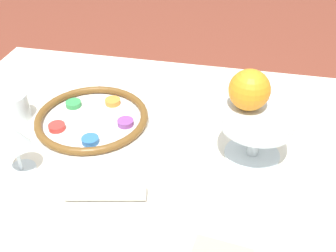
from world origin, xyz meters
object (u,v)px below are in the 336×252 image
object	(u,v)px
cup_mid	(14,107)
fruit_stand	(257,125)
cup_near	(268,92)
napkin_roll	(105,192)
orange_fruit	(249,90)
seder_plate	(92,119)
wine_glass	(13,138)

from	to	relation	value
cup_mid	fruit_stand	bearing A→B (deg)	-2.44
cup_near	napkin_roll	bearing A→B (deg)	-126.61
orange_fruit	cup_mid	distance (m)	0.61
seder_plate	orange_fruit	distance (m)	0.42
wine_glass	fruit_stand	distance (m)	0.54
orange_fruit	cup_near	distance (m)	0.27
wine_glass	fruit_stand	size ratio (longest dim) A/B	0.75
seder_plate	orange_fruit	size ratio (longest dim) A/B	3.21
napkin_roll	cup_mid	xyz separation A→B (m)	(-0.33, 0.23, 0.02)
wine_glass	cup_near	size ratio (longest dim) A/B	1.63
napkin_roll	cup_near	distance (m)	0.55
fruit_stand	cup_mid	bearing A→B (deg)	177.56
orange_fruit	napkin_roll	bearing A→B (deg)	-141.06
wine_glass	orange_fruit	size ratio (longest dim) A/B	1.39
napkin_roll	cup_mid	size ratio (longest dim) A/B	2.21
wine_glass	napkin_roll	world-z (taller)	wine_glass
orange_fruit	cup_near	xyz separation A→B (m)	(0.06, 0.22, -0.13)
seder_plate	napkin_roll	size ratio (longest dim) A/B	1.70
cup_mid	orange_fruit	bearing A→B (deg)	-0.90
seder_plate	cup_mid	xyz separation A→B (m)	(-0.21, -0.02, 0.02)
orange_fruit	wine_glass	bearing A→B (deg)	-160.22
wine_glass	napkin_roll	size ratio (longest dim) A/B	0.74
fruit_stand	napkin_roll	size ratio (longest dim) A/B	0.98
napkin_roll	seder_plate	bearing A→B (deg)	116.47
seder_plate	cup_mid	size ratio (longest dim) A/B	3.77
fruit_stand	orange_fruit	xyz separation A→B (m)	(-0.03, 0.02, 0.08)
fruit_stand	cup_near	distance (m)	0.25
napkin_roll	cup_mid	distance (m)	0.40
fruit_stand	cup_mid	world-z (taller)	fruit_stand
fruit_stand	orange_fruit	world-z (taller)	orange_fruit
orange_fruit	napkin_roll	xyz separation A→B (m)	(-0.27, -0.22, -0.15)
seder_plate	fruit_stand	size ratio (longest dim) A/B	1.73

